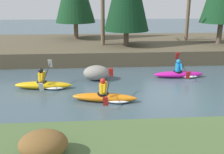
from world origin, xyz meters
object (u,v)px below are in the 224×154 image
Objects in this scene: kayaker_lead at (181,74)px; kayaker_trailing at (45,84)px; kayaker_middle at (107,97)px; boulder_midstream at (96,73)px.

kayaker_trailing is at bearing -168.87° from kayaker_lead.
kayaker_middle is (-4.21, -3.20, 0.00)m from kayaker_lead.
boulder_midstream is (2.46, 1.23, 0.19)m from kayaker_trailing.
kayaker_lead reaches higher than boulder_midstream.
kayaker_middle reaches higher than boulder_midstream.
kayaker_lead is at bearing 15.07° from kayaker_trailing.
kayaker_trailing reaches higher than boulder_midstream.
kayaker_middle is 3.40m from kayaker_trailing.
kayaker_trailing is at bearing 157.12° from kayaker_middle.
kayaker_middle is at bearing -142.42° from kayaker_lead.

